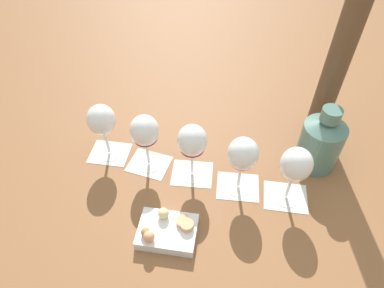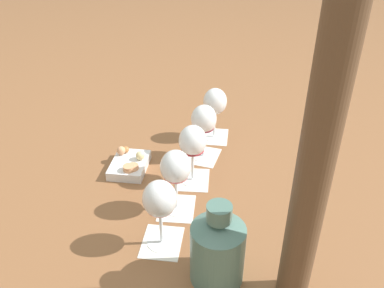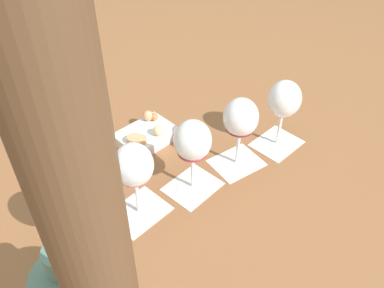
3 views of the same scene
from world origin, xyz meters
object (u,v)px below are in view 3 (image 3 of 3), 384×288
wine_glass_2 (194,143)px  wine_glass_3 (240,121)px  wine_glass_1 (134,169)px  snack_dish (147,135)px  wine_glass_4 (284,102)px  wine_glass_0 (71,200)px  umbrella_pole (65,148)px

wine_glass_2 → wine_glass_3: 0.12m
wine_glass_1 → snack_dish: (0.07, 0.22, -0.10)m
wine_glass_3 → wine_glass_1: bearing=-164.5°
wine_glass_4 → snack_dish: 0.34m
wine_glass_3 → snack_dish: 0.25m
wine_glass_0 → wine_glass_1: size_ratio=1.00×
wine_glass_3 → wine_glass_4: bearing=14.3°
snack_dish → umbrella_pole: 0.75m
wine_glass_2 → umbrella_pole: 0.57m
wine_glass_0 → wine_glass_4: (0.49, 0.14, 0.00)m
wine_glass_0 → umbrella_pole: size_ratio=0.18×
wine_glass_0 → umbrella_pole: (0.03, -0.31, 0.36)m
umbrella_pole → wine_glass_3: bearing=50.8°
wine_glass_3 → wine_glass_4: 0.13m
wine_glass_1 → wine_glass_3: same height
umbrella_pole → wine_glass_4: bearing=44.1°
wine_glass_0 → wine_glass_2: (0.25, 0.07, 0.00)m
wine_glass_4 → umbrella_pole: bearing=-135.9°
wine_glass_0 → umbrella_pole: umbrella_pole is taller
wine_glass_1 → wine_glass_3: size_ratio=1.00×
wine_glass_0 → wine_glass_4: bearing=15.9°
wine_glass_0 → wine_glass_3: size_ratio=1.00×
wine_glass_0 → wine_glass_1: bearing=18.2°
wine_glass_2 → wine_glass_3: same height
wine_glass_4 → wine_glass_3: bearing=-165.7°
wine_glass_2 → umbrella_pole: bearing=-120.2°
wine_glass_1 → wine_glass_4: bearing=15.1°
wine_glass_4 → umbrella_pole: umbrella_pole is taller
wine_glass_3 → umbrella_pole: size_ratio=0.18×
wine_glass_2 → wine_glass_4: (0.24, 0.07, -0.00)m
wine_glass_0 → snack_dish: (0.19, 0.26, -0.10)m
umbrella_pole → wine_glass_1: bearing=75.4°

